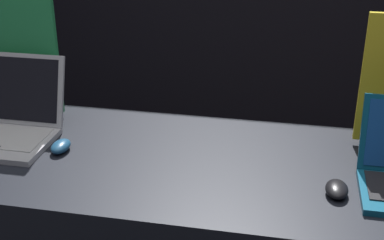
% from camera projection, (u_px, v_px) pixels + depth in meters
% --- Properties ---
extents(laptop_front, '(0.39, 0.36, 0.28)m').
position_uv_depth(laptop_front, '(3.00, 120.00, 1.94)').
color(laptop_front, '#B7B7BC').
rests_on(laptop_front, display_counter).
extents(mouse_front, '(0.06, 0.10, 0.04)m').
position_uv_depth(mouse_front, '(61.00, 146.00, 1.85)').
color(mouse_front, navy).
rests_on(mouse_front, display_counter).
extents(promo_stand_front, '(0.29, 0.07, 0.53)m').
position_uv_depth(promo_stand_front, '(22.00, 54.00, 2.04)').
color(promo_stand_front, black).
rests_on(promo_stand_front, display_counter).
extents(mouse_back, '(0.07, 0.11, 0.04)m').
position_uv_depth(mouse_back, '(337.00, 189.00, 1.60)').
color(mouse_back, black).
rests_on(mouse_back, display_counter).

